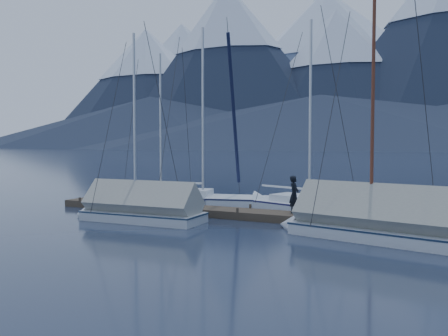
{
  "coord_description": "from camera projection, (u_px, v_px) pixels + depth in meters",
  "views": [
    {
      "loc": [
        9.59,
        -17.15,
        3.32
      ],
      "look_at": [
        0.0,
        2.0,
        2.2
      ],
      "focal_mm": 38.0,
      "sensor_mm": 36.0,
      "label": 1
    }
  ],
  "objects": [
    {
      "name": "ground",
      "position": [
        203.0,
        223.0,
        19.77
      ],
      "size": [
        1000.0,
        1000.0,
        0.0
      ],
      "primitive_type": "plane",
      "color": "#161E31",
      "rests_on": "ground"
    },
    {
      "name": "dock",
      "position": [
        224.0,
        214.0,
        21.55
      ],
      "size": [
        18.0,
        1.5,
        0.54
      ],
      "color": "#382D23",
      "rests_on": "ground"
    },
    {
      "name": "mooring_posts",
      "position": [
        214.0,
        208.0,
        21.76
      ],
      "size": [
        15.12,
        1.52,
        0.35
      ],
      "color": "#382D23",
      "rests_on": "ground"
    },
    {
      "name": "sailboat_open_left",
      "position": [
        170.0,
        202.0,
        25.32
      ],
      "size": [
        6.92,
        4.2,
        8.85
      ],
      "color": "silver",
      "rests_on": "ground"
    },
    {
      "name": "sailboat_open_mid",
      "position": [
        213.0,
        202.0,
        25.29
      ],
      "size": [
        8.14,
        4.04,
        10.37
      ],
      "color": "silver",
      "rests_on": "ground"
    },
    {
      "name": "sailboat_open_right",
      "position": [
        319.0,
        210.0,
        22.2
      ],
      "size": [
        7.85,
        4.46,
        10.01
      ],
      "color": "silver",
      "rests_on": "ground"
    },
    {
      "name": "sailboat_covered_near",
      "position": [
        367.0,
        225.0,
        16.61
      ],
      "size": [
        7.48,
        3.62,
        9.34
      ],
      "color": "silver",
      "rests_on": "ground"
    },
    {
      "name": "sailboat_covered_far",
      "position": [
        133.0,
        211.0,
        20.34
      ],
      "size": [
        6.31,
        2.65,
        8.74
      ],
      "color": "silver",
      "rests_on": "ground"
    },
    {
      "name": "person",
      "position": [
        294.0,
        194.0,
        20.26
      ],
      "size": [
        0.4,
        0.59,
        1.59
      ],
      "primitive_type": "imported",
      "rotation": [
        0.0,
        0.0,
        1.54
      ],
      "color": "black",
      "rests_on": "dock"
    }
  ]
}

